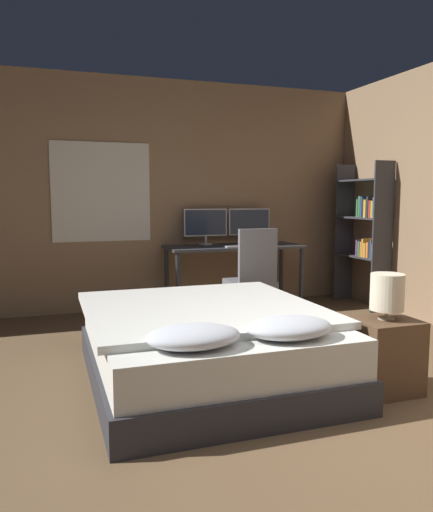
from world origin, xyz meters
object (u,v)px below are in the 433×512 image
(bed, at_px, (206,344))
(keyboard, at_px, (241,246))
(office_chair, at_px, (252,288))
(bookshelf, at_px, (366,227))
(desk, at_px, (234,253))
(computer_mouse, at_px, (263,245))
(bedside_lamp, at_px, (387,292))
(nightstand, at_px, (385,356))
(monitor_right, at_px, (249,223))
(monitor_left, at_px, (206,224))

(bed, height_order, keyboard, keyboard)
(bed, bearing_deg, office_chair, 55.08)
(bookshelf, bearing_deg, desk, 165.36)
(office_chair, distance_m, bookshelf, 1.80)
(keyboard, xyz_separation_m, computer_mouse, (0.28, 0.00, 0.01))
(bedside_lamp, bearing_deg, nightstand, 90.00)
(bedside_lamp, bearing_deg, bed, 150.49)
(desk, xyz_separation_m, monitor_right, (0.28, 0.22, 0.34))
(nightstand, xyz_separation_m, keyboard, (-0.06, 2.52, 0.52))
(computer_mouse, distance_m, bookshelf, 1.30)
(monitor_left, height_order, office_chair, monitor_left)
(bedside_lamp, bearing_deg, desk, 91.25)
(monitor_right, bearing_deg, office_chair, -110.90)
(nightstand, bearing_deg, bed, 150.49)
(bed, height_order, desk, desk)
(bedside_lamp, bearing_deg, bookshelf, 57.43)
(nightstand, distance_m, bedside_lamp, 0.44)
(keyboard, distance_m, computer_mouse, 0.28)
(nightstand, xyz_separation_m, bookshelf, (1.49, 2.33, 0.71))
(bed, xyz_separation_m, desk, (1.02, 2.12, 0.41))
(computer_mouse, bearing_deg, monitor_left, 142.54)
(desk, bearing_deg, keyboard, -90.00)
(bed, distance_m, keyboard, 2.22)
(nightstand, bearing_deg, bedside_lamp, -90.00)
(bed, bearing_deg, monitor_right, 60.81)
(computer_mouse, bearing_deg, monitor_right, 89.49)
(monitor_right, xyz_separation_m, keyboard, (-0.28, -0.43, -0.24))
(computer_mouse, bearing_deg, office_chair, -123.02)
(bed, distance_m, monitor_right, 2.78)
(desk, relative_size, office_chair, 1.58)
(desk, distance_m, monitor_left, 0.49)
(bed, relative_size, desk, 1.21)
(bed, relative_size, keyboard, 5.12)
(bed, distance_m, bookshelf, 3.17)
(desk, xyz_separation_m, computer_mouse, (0.28, -0.21, 0.11))
(bedside_lamp, relative_size, bookshelf, 0.18)
(bedside_lamp, xyz_separation_m, monitor_left, (-0.34, 2.95, 0.32))
(bed, xyz_separation_m, bedside_lamp, (1.08, -0.61, 0.43))
(bed, xyz_separation_m, monitor_right, (1.31, 2.34, 0.74))
(bed, distance_m, computer_mouse, 2.37)
(monitor_left, height_order, monitor_right, same)
(bed, bearing_deg, bedside_lamp, -29.51)
(bedside_lamp, relative_size, monitor_right, 0.58)
(monitor_left, xyz_separation_m, monitor_right, (0.57, 0.00, 0.00))
(computer_mouse, height_order, bookshelf, bookshelf)
(bedside_lamp, distance_m, desk, 2.74)
(desk, xyz_separation_m, keyboard, (0.00, -0.21, 0.10))
(bedside_lamp, height_order, keyboard, bedside_lamp)
(nightstand, bearing_deg, desk, 91.25)
(monitor_right, distance_m, office_chair, 1.26)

